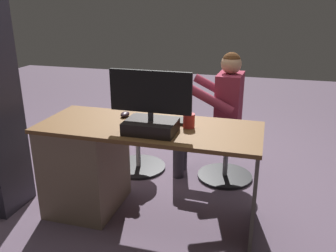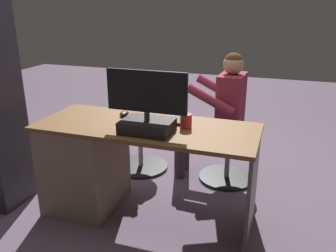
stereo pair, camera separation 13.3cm
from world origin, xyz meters
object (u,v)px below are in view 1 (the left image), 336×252
object	(u,v)px
office_chair_teddy	(138,145)
teddy_bear	(137,108)
desk	(99,162)
cup	(189,121)
monitor	(151,113)
person	(217,108)
computer_mouse	(125,114)
keyboard	(160,119)
visitor_chair	(226,152)
tv_remote	(127,124)

from	to	relation	value
office_chair_teddy	teddy_bear	xyz separation A→B (m)	(0.00, -0.01, 0.36)
desk	cup	distance (m)	0.78
monitor	teddy_bear	size ratio (longest dim) A/B	1.57
teddy_bear	person	distance (m)	0.73
computer_mouse	teddy_bear	bearing A→B (deg)	-77.76
keyboard	office_chair_teddy	size ratio (longest dim) A/B	0.81
computer_mouse	cup	xyz separation A→B (m)	(-0.51, 0.10, 0.03)
cup	office_chair_teddy	distance (m)	1.07
teddy_bear	keyboard	bearing A→B (deg)	123.56
teddy_bear	computer_mouse	bearing A→B (deg)	102.24
monitor	person	distance (m)	0.95
cup	monitor	bearing A→B (deg)	36.01
cup	visitor_chair	bearing A→B (deg)	-104.73
computer_mouse	teddy_bear	size ratio (longest dim) A/B	0.28
desk	tv_remote	world-z (taller)	tv_remote
desk	tv_remote	bearing A→B (deg)	174.10
office_chair_teddy	teddy_bear	distance (m)	0.36
keyboard	tv_remote	xyz separation A→B (m)	(0.19, 0.15, -0.00)
keyboard	visitor_chair	size ratio (longest dim) A/B	0.85
computer_mouse	person	xyz separation A→B (m)	(-0.60, -0.61, -0.08)
desk	computer_mouse	world-z (taller)	computer_mouse
office_chair_teddy	visitor_chair	world-z (taller)	same
office_chair_teddy	teddy_bear	size ratio (longest dim) A/B	1.51
keyboard	teddy_bear	size ratio (longest dim) A/B	1.22
computer_mouse	desk	bearing A→B (deg)	40.37
person	computer_mouse	bearing A→B (deg)	45.69
computer_mouse	cup	bearing A→B (deg)	168.52
person	monitor	bearing A→B (deg)	70.56
keyboard	visitor_chair	world-z (taller)	keyboard
keyboard	person	distance (m)	0.71
teddy_bear	tv_remote	bearing A→B (deg)	105.54
teddy_bear	person	world-z (taller)	person
desk	keyboard	distance (m)	0.57
cup	tv_remote	xyz separation A→B (m)	(0.43, 0.07, -0.04)
monitor	cup	distance (m)	0.28
desk	cup	bearing A→B (deg)	-176.56
visitor_chair	computer_mouse	bearing A→B (deg)	41.51
office_chair_teddy	cup	bearing A→B (deg)	132.93
desk	teddy_bear	size ratio (longest dim) A/B	4.49
monitor	teddy_bear	world-z (taller)	monitor
office_chair_teddy	computer_mouse	bearing A→B (deg)	102.47
computer_mouse	keyboard	bearing A→B (deg)	176.60
desk	office_chair_teddy	distance (m)	0.74
monitor	office_chair_teddy	size ratio (longest dim) A/B	1.04
desk	keyboard	bearing A→B (deg)	-163.99
monitor	cup	xyz separation A→B (m)	(-0.22, -0.16, -0.08)
desk	monitor	bearing A→B (deg)	165.59
desk	keyboard	size ratio (longest dim) A/B	3.67
cup	person	distance (m)	0.73
keyboard	teddy_bear	bearing A→B (deg)	-56.44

